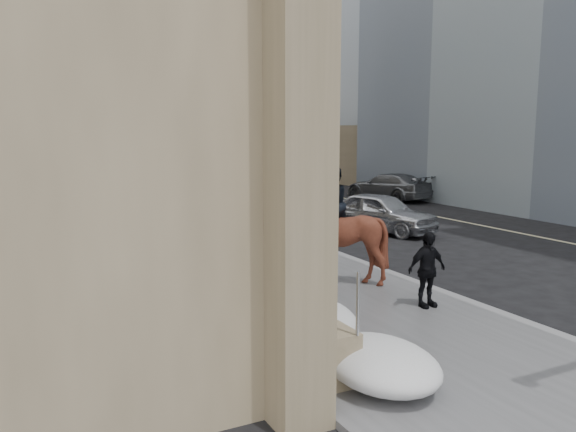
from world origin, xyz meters
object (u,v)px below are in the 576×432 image
object	(u,v)px
mounted_horse_left	(224,230)
car_grey	(388,187)
mounted_horse_right	(334,234)
car_silver	(380,212)
pedestrian	(427,269)

from	to	relation	value
mounted_horse_left	car_grey	distance (m)	17.69
mounted_horse_left	car_grey	xyz separation A→B (m)	(13.47, 11.45, -0.58)
mounted_horse_right	car_grey	bearing A→B (deg)	-143.69
car_silver	car_grey	bearing A→B (deg)	30.95
pedestrian	car_silver	world-z (taller)	pedestrian
pedestrian	car_grey	bearing A→B (deg)	55.47
mounted_horse_left	mounted_horse_right	world-z (taller)	mounted_horse_left
car_grey	mounted_horse_left	bearing A→B (deg)	26.96
pedestrian	mounted_horse_left	bearing A→B (deg)	124.51
mounted_horse_left	car_silver	world-z (taller)	mounted_horse_left
mounted_horse_left	mounted_horse_right	distance (m)	2.69
pedestrian	car_silver	xyz separation A→B (m)	(4.63, 7.94, -0.17)
pedestrian	car_grey	size ratio (longest dim) A/B	0.32
mounted_horse_left	pedestrian	bearing A→B (deg)	139.58
car_grey	car_silver	bearing A→B (deg)	38.22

